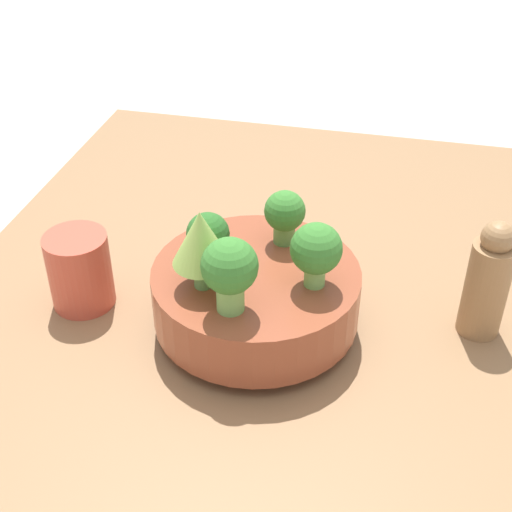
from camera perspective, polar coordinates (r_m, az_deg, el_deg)
name	(u,v)px	position (r m, az deg, el deg)	size (l,w,h in m)	color
ground_plane	(264,373)	(0.81, 0.68, -9.37)	(6.00, 6.00, 0.00)	#ADA89E
table	(265,362)	(0.79, 0.69, -8.45)	(1.13, 0.80, 0.04)	olive
bowl	(256,295)	(0.78, 0.00, -3.15)	(0.23, 0.23, 0.08)	brown
romanesco_piece_near	(200,240)	(0.71, -4.47, 1.26)	(0.06, 0.06, 0.09)	#609347
broccoli_floret_front	(208,237)	(0.75, -3.86, 1.52)	(0.05, 0.05, 0.06)	#609347
broccoli_floret_left	(281,213)	(0.79, 2.03, 3.43)	(0.05, 0.05, 0.06)	#609347
broccoli_floret_right	(230,270)	(0.69, -2.12, -1.11)	(0.06, 0.06, 0.08)	#7AB256
broccoli_floret_back	(316,251)	(0.72, 4.83, 0.44)	(0.05, 0.05, 0.07)	#7AB256
cup	(80,270)	(0.84, -13.92, -1.12)	(0.07, 0.07, 0.09)	#C64C38
pepper_mill	(488,282)	(0.80, 18.04, -1.98)	(0.05, 0.05, 0.14)	#997047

